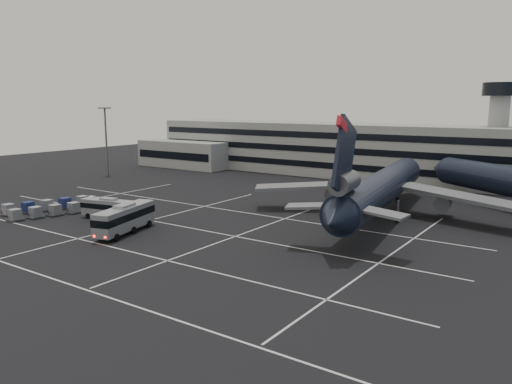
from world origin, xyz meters
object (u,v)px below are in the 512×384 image
(bus_near, at_px, (125,217))
(uld_cluster, at_px, (46,208))
(trijet_main, at_px, (381,188))
(tug_a, at_px, (94,200))
(bus_far, at_px, (109,208))

(bus_near, bearing_deg, uld_cluster, 161.17)
(trijet_main, distance_m, tug_a, 54.58)
(bus_near, relative_size, bus_far, 1.23)
(trijet_main, relative_size, tug_a, 22.36)
(bus_far, height_order, tug_a, bus_far)
(tug_a, xyz_separation_m, uld_cluster, (0.43, -10.53, 0.31))
(trijet_main, distance_m, bus_near, 42.04)
(bus_near, distance_m, tug_a, 25.69)
(bus_near, relative_size, uld_cluster, 0.77)
(tug_a, bearing_deg, bus_far, -41.60)
(trijet_main, distance_m, uld_cluster, 58.77)
(bus_near, bearing_deg, trijet_main, 32.42)
(bus_near, xyz_separation_m, uld_cluster, (-22.35, 1.24, -1.46))
(trijet_main, height_order, bus_far, trijet_main)
(trijet_main, height_order, uld_cluster, trijet_main)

